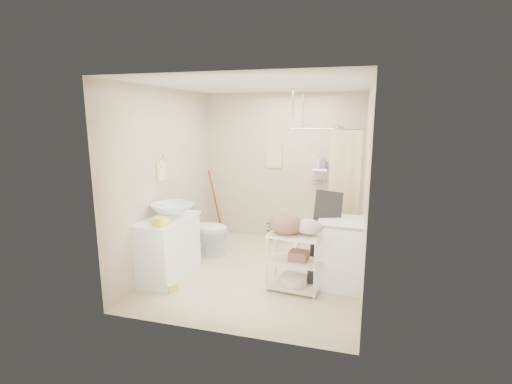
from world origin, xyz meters
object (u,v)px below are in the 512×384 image
toilet (203,230)px  washing_machine (341,252)px  laundry_rack (294,257)px  vanity (168,248)px

toilet → washing_machine: washing_machine is taller
toilet → laundry_rack: 1.83m
toilet → washing_machine: bearing=-107.1°
laundry_rack → vanity: bearing=-171.1°
vanity → laundry_rack: size_ratio=1.08×
vanity → toilet: vanity is taller
vanity → washing_machine: 2.34m
toilet → washing_machine: (2.18, -0.52, 0.03)m
toilet → laundry_rack: (1.62, -0.85, 0.04)m
laundry_rack → washing_machine: bearing=36.5°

